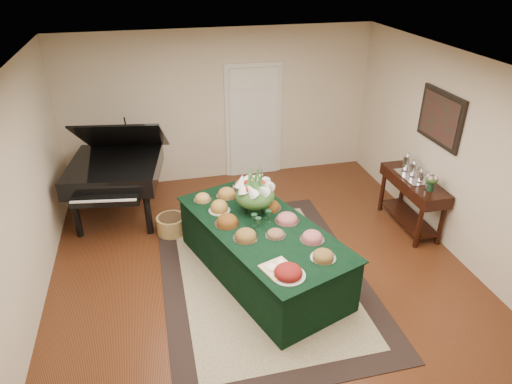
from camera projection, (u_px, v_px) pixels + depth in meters
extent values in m
plane|color=black|center=(261.00, 270.00, 6.17)|extent=(6.00, 6.00, 0.00)
cube|color=black|center=(262.00, 276.00, 6.06)|extent=(2.60, 3.64, 0.01)
cube|color=#C5BA94|center=(262.00, 275.00, 6.05)|extent=(2.08, 3.12, 0.01)
cube|color=silver|center=(254.00, 121.00, 8.34)|extent=(1.05, 0.04, 2.10)
cube|color=silver|center=(254.00, 124.00, 8.35)|extent=(0.90, 0.06, 2.00)
cube|color=black|center=(262.00, 251.00, 5.94)|extent=(1.90, 2.72, 0.74)
cube|color=black|center=(262.00, 227.00, 5.76)|extent=(1.97, 2.79, 0.02)
cylinder|color=silver|center=(276.00, 235.00, 5.56)|extent=(0.26, 0.26, 0.01)
ellipsoid|color=brown|center=(276.00, 233.00, 5.55)|extent=(0.21, 0.21, 0.05)
cylinder|color=silver|center=(323.00, 258.00, 5.16)|extent=(0.29, 0.29, 0.01)
ellipsoid|color=brown|center=(323.00, 255.00, 5.14)|extent=(0.24, 0.24, 0.07)
cylinder|color=silver|center=(203.00, 200.00, 6.33)|extent=(0.25, 0.25, 0.01)
ellipsoid|color=gold|center=(202.00, 197.00, 6.31)|extent=(0.21, 0.21, 0.07)
cylinder|color=silver|center=(227.00, 196.00, 6.44)|extent=(0.30, 0.30, 0.01)
ellipsoid|color=#B98136|center=(227.00, 193.00, 6.41)|extent=(0.25, 0.25, 0.09)
cylinder|color=#B0BBB1|center=(288.00, 275.00, 4.89)|extent=(0.38, 0.38, 0.01)
ellipsoid|color=maroon|center=(288.00, 271.00, 4.86)|extent=(0.31, 0.31, 0.09)
cylinder|color=silver|center=(246.00, 238.00, 5.51)|extent=(0.31, 0.31, 0.01)
ellipsoid|color=brown|center=(246.00, 235.00, 5.49)|extent=(0.26, 0.26, 0.08)
cylinder|color=silver|center=(252.00, 199.00, 6.36)|extent=(0.30, 0.30, 0.01)
ellipsoid|color=brown|center=(252.00, 195.00, 6.33)|extent=(0.25, 0.25, 0.12)
cylinder|color=silver|center=(269.00, 208.00, 6.15)|extent=(0.33, 0.33, 0.01)
ellipsoid|color=brown|center=(269.00, 205.00, 6.13)|extent=(0.27, 0.27, 0.07)
cylinder|color=silver|center=(312.00, 239.00, 5.48)|extent=(0.30, 0.30, 0.01)
ellipsoid|color=#BA5D5F|center=(312.00, 236.00, 5.46)|extent=(0.25, 0.25, 0.08)
cylinder|color=silver|center=(287.00, 221.00, 5.86)|extent=(0.32, 0.32, 0.01)
ellipsoid|color=#BA5D5F|center=(287.00, 218.00, 5.84)|extent=(0.27, 0.27, 0.07)
cylinder|color=silver|center=(242.00, 187.00, 6.68)|extent=(0.28, 0.28, 0.01)
ellipsoid|color=brown|center=(242.00, 184.00, 6.65)|extent=(0.23, 0.23, 0.08)
cylinder|color=silver|center=(227.00, 224.00, 5.79)|extent=(0.33, 0.33, 0.01)
ellipsoid|color=brown|center=(227.00, 220.00, 5.76)|extent=(0.27, 0.27, 0.09)
cylinder|color=#B0BBB1|center=(219.00, 210.00, 6.08)|extent=(0.29, 0.29, 0.01)
ellipsoid|color=#B98136|center=(219.00, 207.00, 6.05)|extent=(0.24, 0.24, 0.11)
cube|color=tan|center=(278.00, 269.00, 4.98)|extent=(0.41, 0.41, 0.02)
ellipsoid|color=white|center=(272.00, 265.00, 4.95)|extent=(0.14, 0.14, 0.08)
ellipsoid|color=white|center=(281.00, 260.00, 5.04)|extent=(0.12, 0.12, 0.07)
cube|color=#FFAE28|center=(286.00, 268.00, 4.93)|extent=(0.11, 0.11, 0.05)
cylinder|color=#13311C|center=(255.00, 205.00, 6.02)|extent=(0.20, 0.20, 0.20)
ellipsoid|color=#2D5622|center=(255.00, 196.00, 5.95)|extent=(0.51, 0.51, 0.34)
cylinder|color=black|center=(77.00, 217.00, 6.75)|extent=(0.10, 0.10, 0.67)
cylinder|color=black|center=(148.00, 214.00, 6.82)|extent=(0.10, 0.10, 0.67)
cylinder|color=black|center=(126.00, 179.00, 7.83)|extent=(0.10, 0.10, 0.67)
cube|color=black|center=(115.00, 170.00, 7.06)|extent=(1.54, 1.62, 0.29)
cube|color=black|center=(105.00, 201.00, 6.39)|extent=(0.98, 0.37, 0.10)
cube|color=black|center=(122.00, 136.00, 6.97)|extent=(1.43, 1.22, 0.74)
cylinder|color=olive|center=(172.00, 225.00, 6.91)|extent=(0.44, 0.44, 0.27)
cylinder|color=black|center=(419.00, 228.00, 6.50)|extent=(0.07, 0.07, 0.65)
cylinder|color=black|center=(441.00, 225.00, 6.57)|extent=(0.07, 0.07, 0.65)
cylinder|color=black|center=(382.00, 193.00, 7.44)|extent=(0.07, 0.07, 0.65)
cylinder|color=black|center=(402.00, 190.00, 7.51)|extent=(0.07, 0.07, 0.65)
cube|color=black|center=(414.00, 184.00, 6.81)|extent=(0.45, 1.30, 0.18)
cube|color=black|center=(408.00, 217.00, 7.09)|extent=(0.38, 1.14, 0.03)
cube|color=silver|center=(413.00, 176.00, 6.81)|extent=(0.34, 0.58, 0.02)
cylinder|color=#13311C|center=(430.00, 186.00, 6.41)|extent=(0.09, 0.09, 0.13)
ellipsoid|color=pink|center=(432.00, 178.00, 6.35)|extent=(0.20, 0.20, 0.13)
cube|color=black|center=(441.00, 118.00, 6.37)|extent=(0.04, 0.95, 0.75)
cube|color=#4B141C|center=(439.00, 118.00, 6.37)|extent=(0.01, 0.82, 0.62)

